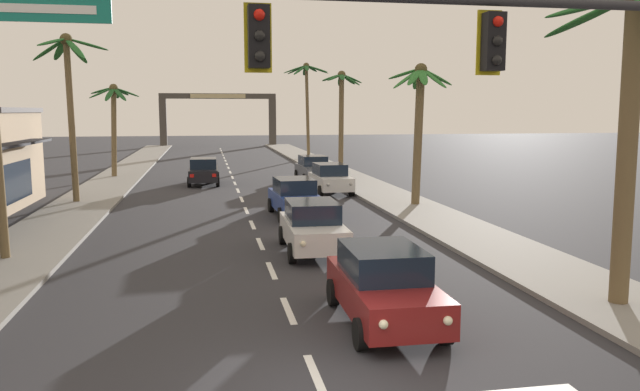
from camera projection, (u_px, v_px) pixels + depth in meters
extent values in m
cube|color=gray|center=(401.00, 203.00, 31.10)|extent=(3.20, 110.00, 0.14)
cube|color=gray|center=(74.00, 212.00, 28.29)|extent=(3.20, 110.00, 0.14)
cube|color=silver|center=(316.00, 377.00, 10.87)|extent=(0.16, 2.00, 0.01)
cube|color=silver|center=(288.00, 310.00, 14.51)|extent=(0.16, 2.00, 0.01)
cube|color=silver|center=(271.00, 270.00, 18.15)|extent=(0.16, 2.00, 0.01)
cube|color=silver|center=(260.00, 244.00, 21.79)|extent=(0.16, 2.00, 0.01)
cube|color=silver|center=(252.00, 225.00, 25.43)|extent=(0.16, 2.00, 0.01)
cube|color=silver|center=(246.00, 210.00, 29.06)|extent=(0.16, 2.00, 0.01)
cube|color=silver|center=(242.00, 199.00, 32.70)|extent=(0.16, 2.00, 0.01)
cube|color=silver|center=(238.00, 191.00, 36.34)|extent=(0.16, 2.00, 0.01)
cube|color=silver|center=(235.00, 183.00, 39.98)|extent=(0.16, 2.00, 0.01)
cube|color=silver|center=(232.00, 177.00, 43.62)|extent=(0.16, 2.00, 0.01)
cube|color=silver|center=(230.00, 172.00, 47.25)|extent=(0.16, 2.00, 0.01)
cube|color=silver|center=(228.00, 168.00, 50.89)|extent=(0.16, 2.00, 0.01)
cube|color=silver|center=(227.00, 164.00, 54.53)|extent=(0.16, 2.00, 0.01)
cube|color=silver|center=(225.00, 161.00, 58.17)|extent=(0.16, 2.00, 0.01)
cube|color=silver|center=(224.00, 158.00, 61.81)|extent=(0.16, 2.00, 0.01)
cube|color=silver|center=(223.00, 155.00, 65.44)|extent=(0.16, 2.00, 0.01)
cube|color=silver|center=(222.00, 153.00, 69.08)|extent=(0.16, 2.00, 0.01)
cube|color=silver|center=(221.00, 151.00, 72.72)|extent=(0.16, 2.00, 0.01)
cube|color=silver|center=(220.00, 149.00, 76.36)|extent=(0.16, 2.00, 0.01)
cube|color=black|center=(493.00, 42.00, 9.97)|extent=(0.32, 0.26, 0.92)
sphere|color=red|center=(498.00, 21.00, 9.79)|extent=(0.17, 0.17, 0.17)
sphere|color=black|center=(497.00, 41.00, 9.84)|extent=(0.17, 0.17, 0.17)
sphere|color=black|center=(497.00, 60.00, 9.88)|extent=(0.17, 0.17, 0.17)
cube|color=yellow|center=(489.00, 43.00, 10.13)|extent=(0.42, 0.03, 1.04)
cube|color=black|center=(259.00, 37.00, 9.29)|extent=(0.32, 0.26, 0.92)
sphere|color=red|center=(259.00, 15.00, 9.12)|extent=(0.17, 0.17, 0.17)
sphere|color=black|center=(260.00, 36.00, 9.16)|extent=(0.17, 0.17, 0.17)
sphere|color=black|center=(260.00, 56.00, 9.20)|extent=(0.17, 0.17, 0.17)
cube|color=yellow|center=(258.00, 38.00, 9.45)|extent=(0.42, 0.03, 1.04)
cube|color=#147A6B|center=(36.00, 9.00, 8.71)|extent=(2.03, 0.05, 0.36)
cube|color=white|center=(36.00, 8.00, 8.68)|extent=(1.62, 0.01, 0.12)
cube|color=maroon|center=(384.00, 293.00, 13.57)|extent=(1.81, 4.32, 0.72)
cube|color=black|center=(383.00, 261.00, 13.62)|extent=(1.63, 2.22, 0.64)
cylinder|color=black|center=(445.00, 329.00, 12.37)|extent=(0.23, 0.64, 0.64)
cylinder|color=black|center=(361.00, 334.00, 12.08)|extent=(0.23, 0.64, 0.64)
cylinder|color=black|center=(402.00, 289.00, 15.14)|extent=(0.23, 0.64, 0.64)
cylinder|color=black|center=(333.00, 292.00, 14.85)|extent=(0.23, 0.64, 0.64)
sphere|color=#F9EFC6|center=(448.00, 321.00, 11.54)|extent=(0.18, 0.18, 0.18)
sphere|color=#F9EFC6|center=(383.00, 324.00, 11.33)|extent=(0.18, 0.18, 0.18)
cube|color=red|center=(386.00, 264.00, 15.77)|extent=(0.24, 0.06, 0.20)
cube|color=red|center=(335.00, 266.00, 15.55)|extent=(0.24, 0.06, 0.20)
cube|color=silver|center=(313.00, 232.00, 20.42)|extent=(1.84, 4.33, 0.72)
cube|color=black|center=(312.00, 211.00, 20.48)|extent=(1.64, 2.23, 0.64)
cylinder|color=black|center=(347.00, 251.00, 19.22)|extent=(0.23, 0.64, 0.64)
cylinder|color=black|center=(292.00, 253.00, 18.94)|extent=(0.23, 0.64, 0.64)
cylinder|color=black|center=(331.00, 233.00, 22.00)|extent=(0.23, 0.64, 0.64)
cylinder|color=black|center=(282.00, 235.00, 21.72)|extent=(0.23, 0.64, 0.64)
sphere|color=#F9EFC6|center=(345.00, 243.00, 18.39)|extent=(0.18, 0.18, 0.18)
sphere|color=#F9EFC6|center=(303.00, 244.00, 18.19)|extent=(0.18, 0.18, 0.18)
cube|color=red|center=(322.00, 217.00, 22.63)|extent=(0.24, 0.06, 0.20)
cube|color=red|center=(286.00, 218.00, 22.41)|extent=(0.24, 0.06, 0.20)
cube|color=navy|center=(295.00, 201.00, 27.42)|extent=(1.96, 4.38, 0.72)
cube|color=black|center=(294.00, 185.00, 27.47)|extent=(1.70, 2.27, 0.64)
cylinder|color=black|center=(321.00, 213.00, 26.29)|extent=(0.25, 0.65, 0.64)
cylinder|color=black|center=(281.00, 215.00, 25.90)|extent=(0.25, 0.65, 0.64)
cylinder|color=black|center=(307.00, 204.00, 29.03)|extent=(0.25, 0.65, 0.64)
cylinder|color=black|center=(271.00, 205.00, 28.64)|extent=(0.25, 0.65, 0.64)
sphere|color=#F9EFC6|center=(320.00, 206.00, 25.45)|extent=(0.18, 0.18, 0.18)
sphere|color=#F9EFC6|center=(290.00, 207.00, 25.17)|extent=(0.18, 0.18, 0.18)
cube|color=red|center=(300.00, 192.00, 29.64)|extent=(0.24, 0.07, 0.20)
cube|color=red|center=(273.00, 193.00, 29.34)|extent=(0.24, 0.07, 0.20)
cube|color=black|center=(204.00, 174.00, 39.37)|extent=(1.83, 4.33, 0.72)
cube|color=black|center=(203.00, 163.00, 39.13)|extent=(1.64, 2.23, 0.64)
cylinder|color=black|center=(191.00, 177.00, 40.67)|extent=(0.23, 0.64, 0.64)
cylinder|color=black|center=(218.00, 177.00, 40.95)|extent=(0.23, 0.64, 0.64)
cylinder|color=black|center=(189.00, 182.00, 37.89)|extent=(0.23, 0.64, 0.64)
cylinder|color=black|center=(218.00, 182.00, 38.18)|extent=(0.23, 0.64, 0.64)
sphere|color=#B2B2AD|center=(195.00, 169.00, 41.38)|extent=(0.18, 0.18, 0.18)
sphere|color=#B2B2AD|center=(214.00, 169.00, 41.58)|extent=(0.18, 0.18, 0.18)
cube|color=red|center=(192.00, 176.00, 37.14)|extent=(0.24, 0.06, 0.20)
cube|color=red|center=(214.00, 175.00, 37.36)|extent=(0.24, 0.06, 0.20)
cube|color=silver|center=(330.00, 181.00, 35.08)|extent=(1.88, 4.35, 0.72)
cube|color=black|center=(330.00, 169.00, 35.13)|extent=(1.66, 2.24, 0.64)
cylinder|color=black|center=(351.00, 190.00, 33.93)|extent=(0.24, 0.65, 0.64)
cylinder|color=black|center=(321.00, 191.00, 33.57)|extent=(0.24, 0.65, 0.64)
cylinder|color=black|center=(339.00, 184.00, 36.68)|extent=(0.24, 0.65, 0.64)
cylinder|color=black|center=(311.00, 185.00, 36.32)|extent=(0.24, 0.65, 0.64)
sphere|color=#B2B2AD|center=(351.00, 184.00, 33.09)|extent=(0.18, 0.18, 0.18)
sphere|color=#B2B2AD|center=(328.00, 185.00, 32.84)|extent=(0.18, 0.18, 0.18)
cube|color=red|center=(333.00, 176.00, 37.29)|extent=(0.24, 0.07, 0.20)
cube|color=red|center=(311.00, 176.00, 37.02)|extent=(0.24, 0.07, 0.20)
cube|color=#4C515B|center=(313.00, 171.00, 41.34)|extent=(1.93, 4.37, 0.72)
cube|color=black|center=(313.00, 160.00, 41.39)|extent=(1.68, 2.26, 0.64)
cylinder|color=black|center=(331.00, 178.00, 40.20)|extent=(0.24, 0.65, 0.64)
cylinder|color=black|center=(305.00, 179.00, 39.82)|extent=(0.24, 0.65, 0.64)
cylinder|color=black|center=(321.00, 174.00, 42.94)|extent=(0.24, 0.65, 0.64)
cylinder|color=black|center=(297.00, 174.00, 42.57)|extent=(0.24, 0.65, 0.64)
sphere|color=#B2B2AD|center=(330.00, 172.00, 39.36)|extent=(0.18, 0.18, 0.18)
sphere|color=#B2B2AD|center=(311.00, 173.00, 39.09)|extent=(0.18, 0.18, 0.18)
cube|color=red|center=(316.00, 166.00, 43.55)|extent=(0.24, 0.07, 0.20)
cube|color=red|center=(298.00, 167.00, 43.27)|extent=(0.24, 0.07, 0.20)
ellipsoid|color=#2D702D|center=(15.00, 2.00, 18.93)|extent=(1.60, 1.78, 0.95)
ellipsoid|color=#2D702D|center=(8.00, 0.00, 19.06)|extent=(1.17, 2.05, 0.74)
cylinder|color=brown|center=(72.00, 124.00, 30.56)|extent=(0.40, 0.31, 8.02)
ellipsoid|color=#236028|center=(88.00, 44.00, 30.43)|extent=(2.02, 0.87, 0.63)
ellipsoid|color=#236028|center=(77.00, 51.00, 30.90)|extent=(1.03, 1.80, 1.18)
ellipsoid|color=#236028|center=(60.00, 50.00, 30.73)|extent=(1.27, 1.80, 1.05)
ellipsoid|color=#236028|center=(49.00, 50.00, 30.11)|extent=(1.83, 0.79, 1.17)
ellipsoid|color=#236028|center=(52.00, 42.00, 29.12)|extent=(1.30, 1.92, 0.66)
ellipsoid|color=#236028|center=(75.00, 48.00, 29.49)|extent=(1.39, 1.67, 1.16)
sphere|color=#4C4223|center=(66.00, 39.00, 30.01)|extent=(0.60, 0.60, 0.60)
cylinder|color=brown|center=(114.00, 134.00, 42.71)|extent=(0.57, 0.35, 6.13)
ellipsoid|color=#1E5123|center=(127.00, 92.00, 42.68)|extent=(1.78, 0.79, 0.74)
ellipsoid|color=#1E5123|center=(121.00, 91.00, 43.16)|extent=(1.15, 1.76, 0.62)
ellipsoid|color=#1E5123|center=(116.00, 93.00, 43.16)|extent=(0.44, 1.71, 0.83)
ellipsoid|color=#1E5123|center=(102.00, 91.00, 42.51)|extent=(1.80, 1.05, 0.54)
ellipsoid|color=#1E5123|center=(101.00, 93.00, 41.97)|extent=(1.73, 0.89, 0.87)
ellipsoid|color=#1E5123|center=(110.00, 94.00, 41.61)|extent=(0.74, 1.65, 1.06)
ellipsoid|color=#1E5123|center=(120.00, 94.00, 41.85)|extent=(1.28, 1.53, 1.05)
sphere|color=#4C4223|center=(114.00, 88.00, 42.31)|extent=(0.60, 0.60, 0.60)
cylinder|color=brown|center=(627.00, 158.00, 14.25)|extent=(0.49, 0.44, 7.10)
ellipsoid|color=#236028|center=(634.00, 28.00, 14.70)|extent=(1.51, 1.88, 1.36)
ellipsoid|color=#236028|center=(588.00, 17.00, 14.62)|extent=(1.46, 2.14, 0.88)
ellipsoid|color=#236028|center=(591.00, 6.00, 13.55)|extent=(2.29, 0.48, 0.71)
cylinder|color=brown|center=(418.00, 140.00, 29.85)|extent=(0.55, 0.40, 6.54)
ellipsoid|color=#2D702D|center=(437.00, 77.00, 29.56)|extent=(1.63, 0.47, 0.91)
ellipsoid|color=#2D702D|center=(432.00, 75.00, 29.98)|extent=(1.65, 1.21, 0.70)
ellipsoid|color=#2D702D|center=(418.00, 79.00, 30.19)|extent=(0.61, 1.59, 1.04)
ellipsoid|color=#2D702D|center=(404.00, 74.00, 29.85)|extent=(1.56, 1.42, 0.59)
ellipsoid|color=#2D702D|center=(407.00, 78.00, 29.23)|extent=(1.57, 0.64, 1.08)
ellipsoid|color=#2D702D|center=(415.00, 77.00, 28.81)|extent=(1.34, 1.46, 0.97)
ellipsoid|color=#2D702D|center=(423.00, 77.00, 28.71)|extent=(0.72, 1.63, 0.97)
ellipsoid|color=#2D702D|center=(434.00, 78.00, 28.97)|extent=(1.20, 1.48, 1.08)
sphere|color=#4C4223|center=(421.00, 69.00, 29.41)|extent=(0.60, 0.60, 0.60)
cylinder|color=brown|center=(341.00, 125.00, 45.21)|extent=(0.40, 0.36, 7.17)
ellipsoid|color=#1E5123|center=(352.00, 79.00, 44.81)|extent=(1.58, 0.56, 0.76)
ellipsoid|color=#1E5123|center=(348.00, 79.00, 45.29)|extent=(1.46, 1.23, 0.81)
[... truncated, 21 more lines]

